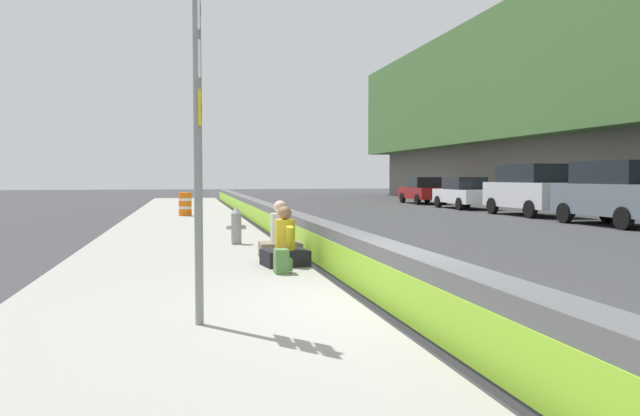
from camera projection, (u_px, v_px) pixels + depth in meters
The scene contains 13 objects.
ground_plane at pixel (399, 316), 7.61m from camera, with size 160.00×160.00×0.00m, color #353538.
sidewalk_strip at pixel (181, 321), 7.05m from camera, with size 80.00×4.40×0.14m, color gray.
jersey_barrier at pixel (399, 282), 7.59m from camera, with size 76.00×0.45×0.85m.
route_sign_post at pixel (198, 129), 6.48m from camera, with size 0.44×0.09×3.60m.
fire_hydrant at pixel (236, 225), 14.46m from camera, with size 0.26×0.46×0.88m.
seated_person_foreground at pixel (285, 247), 10.92m from camera, with size 0.76×0.86×1.06m.
seated_person_middle at pixel (280, 240), 12.01m from camera, with size 0.72×0.82×1.12m.
backpack at pixel (282, 262), 10.06m from camera, with size 0.32×0.28×0.40m.
construction_barrel at pixel (185, 204), 24.98m from camera, with size 0.54×0.54×0.95m.
parked_car_third at pixel (616, 192), 21.49m from camera, with size 4.83×2.13×2.28m.
parked_car_fourth at pixel (530, 189), 27.11m from camera, with size 4.85×2.16×2.28m.
parked_car_midline at pixel (464, 193), 33.17m from camera, with size 4.53×2.01×1.71m.
parked_car_far at pixel (423, 190), 39.49m from camera, with size 4.54×2.03×1.71m.
Camera 1 is at (-7.15, 2.58, 1.72)m, focal length 34.46 mm.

